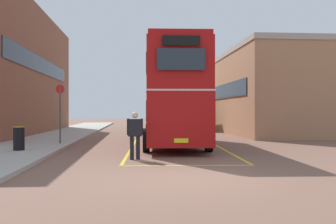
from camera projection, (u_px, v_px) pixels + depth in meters
ground_plane at (158, 139)px, 24.18m from camera, size 135.60×135.60×0.00m
sidewalk_left at (59, 136)px, 26.05m from camera, size 4.00×57.60×0.14m
brick_building_left at (0, 72)px, 27.89m from camera, size 5.91×22.39×9.05m
depot_building_right at (285, 92)px, 29.43m from camera, size 8.83×12.96×6.27m
double_decker_bus at (173, 95)px, 19.61m from camera, size 3.21×10.82×4.75m
single_deck_bus at (182, 112)px, 37.25m from camera, size 2.98×8.42×3.02m
pedestrian_boarding at (135, 132)px, 13.75m from camera, size 0.57×0.25×1.68m
litter_bin at (19, 138)px, 15.67m from camera, size 0.47×0.47×0.96m
bus_stop_sign at (60, 108)px, 19.12m from camera, size 0.43×0.13×2.87m
bay_marking_yellow at (177, 149)px, 17.64m from camera, size 4.79×12.90×0.01m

